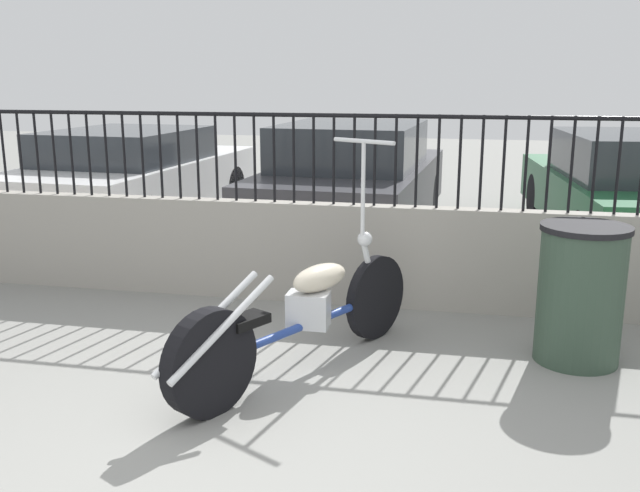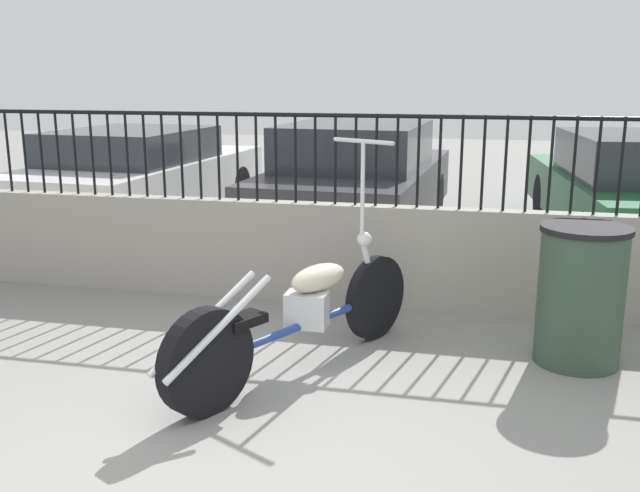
{
  "view_description": "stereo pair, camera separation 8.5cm",
  "coord_description": "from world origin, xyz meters",
  "px_view_note": "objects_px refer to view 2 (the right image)",
  "views": [
    {
      "loc": [
        1.3,
        -3.02,
        1.96
      ],
      "look_at": [
        0.22,
        2.12,
        0.7
      ],
      "focal_mm": 40.0,
      "sensor_mm": 36.0,
      "label": 1
    },
    {
      "loc": [
        1.38,
        -3.01,
        1.96
      ],
      "look_at": [
        0.22,
        2.12,
        0.7
      ],
      "focal_mm": 40.0,
      "sensor_mm": 36.0,
      "label": 2
    }
  ],
  "objects_px": {
    "car_green": "(636,190)",
    "trash_bin": "(581,295)",
    "car_white": "(140,175)",
    "motorcycle_blue": "(290,319)",
    "car_dark_grey": "(358,180)"
  },
  "relations": [
    {
      "from": "trash_bin",
      "to": "car_dark_grey",
      "type": "xyz_separation_m",
      "value": [
        -2.18,
        3.63,
        0.21
      ]
    },
    {
      "from": "car_green",
      "to": "motorcycle_blue",
      "type": "bearing_deg",
      "value": 141.46
    },
    {
      "from": "motorcycle_blue",
      "to": "trash_bin",
      "type": "distance_m",
      "value": 2.01
    },
    {
      "from": "car_white",
      "to": "trash_bin",
      "type": "bearing_deg",
      "value": -122.62
    },
    {
      "from": "trash_bin",
      "to": "car_green",
      "type": "xyz_separation_m",
      "value": [
        1.06,
        3.83,
        0.18
      ]
    },
    {
      "from": "motorcycle_blue",
      "to": "car_green",
      "type": "xyz_separation_m",
      "value": [
        2.95,
        4.5,
        0.27
      ]
    },
    {
      "from": "motorcycle_blue",
      "to": "trash_bin",
      "type": "bearing_deg",
      "value": -42.04
    },
    {
      "from": "motorcycle_blue",
      "to": "car_green",
      "type": "bearing_deg",
      "value": -4.81
    },
    {
      "from": "car_dark_grey",
      "to": "car_green",
      "type": "height_order",
      "value": "car_dark_grey"
    },
    {
      "from": "trash_bin",
      "to": "car_white",
      "type": "height_order",
      "value": "car_white"
    },
    {
      "from": "car_white",
      "to": "car_dark_grey",
      "type": "xyz_separation_m",
      "value": [
        2.99,
        -0.14,
        0.04
      ]
    },
    {
      "from": "motorcycle_blue",
      "to": "car_dark_grey",
      "type": "xyz_separation_m",
      "value": [
        -0.29,
        4.3,
        0.3
      ]
    },
    {
      "from": "motorcycle_blue",
      "to": "car_white",
      "type": "height_order",
      "value": "motorcycle_blue"
    },
    {
      "from": "car_dark_grey",
      "to": "car_green",
      "type": "relative_size",
      "value": 0.95
    },
    {
      "from": "car_green",
      "to": "trash_bin",
      "type": "bearing_deg",
      "value": 159.28
    }
  ]
}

